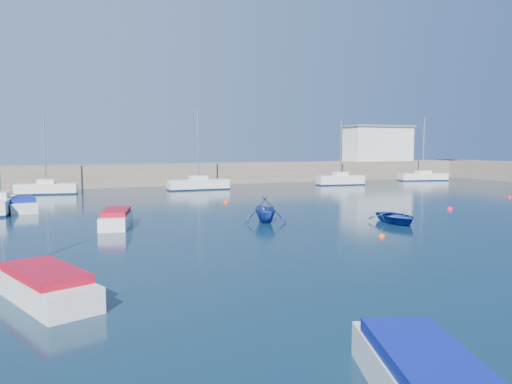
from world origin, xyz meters
name	(u,v)px	position (x,y,z in m)	size (l,w,h in m)	color
ground	(469,259)	(0.00, 0.00, 0.00)	(220.00, 220.00, 0.00)	#0C2435
back_wall	(183,174)	(0.00, 46.00, 1.30)	(96.00, 4.50, 2.60)	#6D6253
harbor_office	(378,144)	(30.00, 46.00, 5.10)	(10.00, 4.00, 5.00)	silver
sailboat_3	(1,205)	(-19.15, 24.29, 0.60)	(2.05, 5.43, 7.17)	silver
sailboat_5	(46,188)	(-16.00, 38.24, 0.59)	(5.95, 2.53, 7.69)	silver
sailboat_6	(199,184)	(-0.53, 37.39, 0.61)	(6.72, 1.97, 8.80)	silver
sailboat_7	(340,180)	(17.58, 36.96, 0.65)	(6.03, 2.43, 7.89)	silver
sailboat_8	(423,177)	(32.69, 39.30, 0.56)	(7.01, 3.39, 8.78)	silver
motorboat_0	(45,285)	(-16.41, 0.87, 0.49)	(3.11, 4.93, 1.04)	silver
motorboat_1	(116,219)	(-12.43, 14.70, 0.49)	(2.53, 4.48, 1.04)	silver
motorboat_2	(22,204)	(-17.83, 25.18, 0.48)	(2.25, 5.14, 1.03)	silver
motorboat_3	(425,379)	(-10.10, -8.59, 0.50)	(3.08, 4.82, 1.07)	silver
dinghy_center	(396,217)	(3.72, 9.26, 0.37)	(2.57, 3.60, 0.74)	navy
dinghy_left	(265,209)	(-3.58, 12.89, 0.80)	(2.62, 3.04, 1.60)	navy
buoy_0	(382,237)	(-0.13, 5.67, 0.00)	(0.38, 0.38, 0.38)	#F4440C
buoy_1	(450,210)	(11.78, 13.02, 0.00)	(0.46, 0.46, 0.46)	red
buoy_3	(226,203)	(-2.20, 23.88, 0.00)	(0.48, 0.48, 0.48)	#F4440C
buoy_4	(510,198)	(23.33, 17.41, 0.00)	(0.40, 0.40, 0.40)	red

